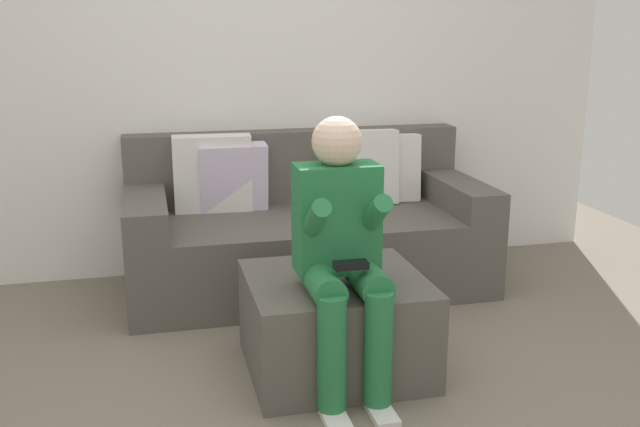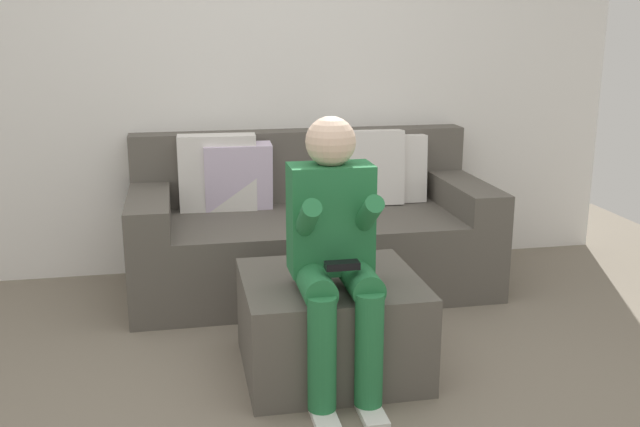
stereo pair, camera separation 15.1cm
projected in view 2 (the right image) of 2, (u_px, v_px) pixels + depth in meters
The scene contains 5 objects.
ground_plane at pixel (310, 422), 2.96m from camera, with size 6.28×6.28×0.00m, color slate.
wall_back at pixel (250, 60), 4.58m from camera, with size 4.83×0.10×2.69m, color white.
couch_sectional at pixel (310, 230), 4.45m from camera, with size 2.12×0.97×0.93m.
ottoman at pixel (331, 324), 3.36m from camera, with size 0.80×0.74×0.45m, color #59544C.
person_seated at pixel (335, 246), 3.07m from camera, with size 0.36×0.59×1.19m.
Camera 2 is at (-0.47, -2.60, 1.57)m, focal length 40.95 mm.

